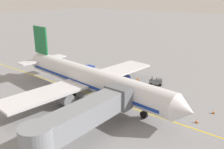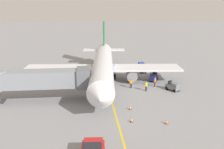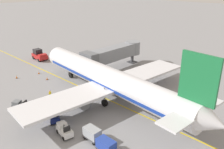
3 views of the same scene
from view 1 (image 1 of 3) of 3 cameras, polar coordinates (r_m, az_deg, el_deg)
The scene contains 15 objects.
ground_plane at distance 41.24m, azimuth -2.39°, elevation -5.55°, with size 400.00×400.00×0.00m, color gray.
gate_lead_in_line at distance 41.23m, azimuth -2.39°, elevation -5.54°, with size 0.24×80.00×0.01m, color gold.
parked_airliner at distance 41.04m, azimuth -5.32°, elevation -0.95°, with size 30.34×37.35×10.63m.
jet_bridge at distance 28.40m, azimuth -6.89°, elevation -9.61°, with size 15.70×3.50×4.98m.
baggage_tug_lead at distance 47.38m, azimuth 10.31°, elevation -1.66°, with size 2.26×2.77×1.62m.
baggage_tug_trailing at distance 48.77m, azimuth 3.20°, elevation -0.80°, with size 2.26×2.77×1.62m.
baggage_tug_spare at distance 51.60m, azimuth 0.54°, elevation 0.32°, with size 1.67×2.67×1.62m.
baggage_cart_front at distance 52.17m, azimuth -3.33°, elevation 0.77°, with size 1.32×2.91×1.58m.
baggage_cart_second_in_train at distance 54.23m, azimuth -5.20°, elevation 1.41°, with size 1.32×2.91×1.58m.
ground_crew_wing_walker at distance 46.40m, azimuth 6.07°, elevation -1.58°, with size 0.48×0.65×1.69m.
ground_crew_loader at distance 43.61m, azimuth 6.98°, elevation -2.95°, with size 0.63×0.51×1.69m.
ground_crew_marshaller at distance 42.70m, azimuth 3.26°, elevation -3.31°, with size 0.73×0.26×1.69m.
safety_cone_nose_left at distance 35.57m, azimuth 19.32°, elevation -10.26°, with size 0.36×0.36×0.59m.
safety_cone_nose_right at distance 39.01m, azimuth 22.79°, elevation -8.07°, with size 0.36×0.36×0.59m.
safety_cone_wing_tip at distance 37.24m, azimuth 13.81°, elevation -8.37°, with size 0.36×0.36×0.59m.
Camera 1 is at (28.40, 24.77, 16.74)m, focal length 38.83 mm.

